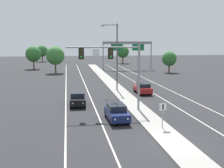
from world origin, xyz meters
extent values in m
plane|color=#28282B|center=(0.00, 0.00, 0.00)|extent=(260.00, 260.00, 0.00)
cube|color=#9E9B93|center=(0.00, 18.00, 0.07)|extent=(2.40, 110.00, 0.15)
cube|color=silver|center=(-4.70, 25.00, 0.00)|extent=(0.14, 100.00, 0.01)
cube|color=silver|center=(4.70, 25.00, 0.00)|extent=(0.14, 100.00, 0.01)
cube|color=silver|center=(-8.00, 25.00, 0.00)|extent=(0.14, 100.00, 0.01)
cube|color=silver|center=(8.00, 25.00, 0.00)|extent=(0.14, 100.00, 0.01)
cylinder|color=gray|center=(-0.10, 10.69, 3.75)|extent=(0.24, 0.24, 7.20)
cylinder|color=gray|center=(-3.95, 10.69, 6.95)|extent=(7.71, 0.16, 0.16)
cube|color=black|center=(-3.18, 10.73, 6.30)|extent=(0.56, 0.06, 1.20)
cube|color=#38330F|center=(-3.18, 10.69, 6.30)|extent=(0.32, 0.32, 1.00)
sphere|color=#282828|center=(-3.18, 10.52, 6.62)|extent=(0.22, 0.22, 0.22)
sphere|color=#282828|center=(-3.18, 10.52, 6.30)|extent=(0.22, 0.22, 0.22)
sphere|color=green|center=(-3.18, 10.52, 5.98)|extent=(0.22, 0.22, 0.22)
cube|color=black|center=(-6.26, 10.73, 6.30)|extent=(0.56, 0.06, 1.20)
cube|color=#38330F|center=(-6.26, 10.69, 6.30)|extent=(0.32, 0.32, 1.00)
sphere|color=#282828|center=(-6.26, 10.52, 6.62)|extent=(0.22, 0.22, 0.22)
sphere|color=#282828|center=(-6.26, 10.52, 6.30)|extent=(0.22, 0.22, 0.22)
sphere|color=green|center=(-6.26, 10.52, 5.98)|extent=(0.22, 0.22, 0.22)
cube|color=white|center=(-4.72, 10.67, 6.40)|extent=(0.70, 0.04, 0.70)
cylinder|color=gray|center=(0.30, 3.66, 1.25)|extent=(0.08, 0.08, 2.20)
cube|color=white|center=(0.30, 3.63, 2.00)|extent=(0.60, 0.03, 0.60)
cube|color=black|center=(0.30, 3.61, 2.00)|extent=(0.12, 0.01, 0.44)
cylinder|color=#4C4C51|center=(-0.25, 23.71, 5.15)|extent=(0.20, 0.20, 10.00)
cylinder|color=#4C4C51|center=(-1.35, 23.71, 9.95)|extent=(2.20, 0.12, 0.12)
cube|color=#B7B7B2|center=(-2.45, 23.71, 9.80)|extent=(0.56, 0.28, 0.20)
cube|color=#141E4C|center=(-3.13, 7.07, 0.67)|extent=(1.92, 4.45, 0.70)
cube|color=black|center=(-3.14, 7.29, 1.30)|extent=(1.65, 2.42, 0.56)
sphere|color=#EAE5C6|center=(-2.50, 4.91, 0.72)|extent=(0.18, 0.18, 0.18)
sphere|color=#EAE5C6|center=(-3.65, 4.87, 0.72)|extent=(0.18, 0.18, 0.18)
cylinder|color=black|center=(-2.29, 5.59, 0.32)|extent=(0.24, 0.65, 0.64)
cylinder|color=black|center=(-3.89, 5.55, 0.32)|extent=(0.24, 0.65, 0.64)
cylinder|color=black|center=(-2.37, 8.59, 0.32)|extent=(0.24, 0.65, 0.64)
cylinder|color=black|center=(-3.97, 8.55, 0.32)|extent=(0.24, 0.65, 0.64)
cube|color=black|center=(-6.60, 14.41, 0.67)|extent=(1.90, 4.44, 0.70)
cube|color=black|center=(-6.60, 14.63, 1.30)|extent=(1.64, 2.41, 0.56)
sphere|color=#EAE5C6|center=(-6.08, 12.21, 0.72)|extent=(0.18, 0.18, 0.18)
sphere|color=#EAE5C6|center=(-7.23, 12.24, 0.72)|extent=(0.18, 0.18, 0.18)
cylinder|color=black|center=(-5.84, 12.89, 0.32)|extent=(0.23, 0.64, 0.64)
cylinder|color=black|center=(-7.44, 12.92, 0.32)|extent=(0.23, 0.64, 0.64)
cylinder|color=black|center=(-5.77, 15.89, 0.32)|extent=(0.23, 0.64, 0.64)
cylinder|color=black|center=(-7.37, 15.92, 0.32)|extent=(0.23, 0.64, 0.64)
cube|color=maroon|center=(3.04, 20.91, 0.67)|extent=(1.83, 4.41, 0.70)
cube|color=black|center=(3.04, 20.69, 1.30)|extent=(1.60, 2.39, 0.56)
sphere|color=#EAE5C6|center=(2.45, 23.09, 0.72)|extent=(0.18, 0.18, 0.18)
sphere|color=#EAE5C6|center=(3.60, 23.10, 0.72)|extent=(0.18, 0.18, 0.18)
cylinder|color=black|center=(2.23, 22.41, 0.32)|extent=(0.22, 0.64, 0.64)
cylinder|color=black|center=(3.83, 22.42, 0.32)|extent=(0.22, 0.64, 0.64)
cylinder|color=black|center=(2.25, 19.41, 0.32)|extent=(0.22, 0.64, 0.64)
cylinder|color=black|center=(3.85, 19.42, 0.32)|extent=(0.22, 0.64, 0.64)
cylinder|color=gray|center=(1.70, 56.67, 3.75)|extent=(0.28, 0.28, 7.50)
cylinder|color=gray|center=(14.70, 56.67, 3.75)|extent=(0.28, 0.28, 7.50)
cube|color=gray|center=(8.20, 56.67, 7.10)|extent=(13.00, 0.36, 0.70)
cube|color=#0F6033|center=(5.34, 56.47, 5.90)|extent=(3.20, 0.08, 1.70)
cube|color=#0F6033|center=(11.06, 56.47, 5.90)|extent=(3.20, 0.08, 1.70)
cylinder|color=#4C3823|center=(-16.70, 62.21, 1.17)|extent=(0.36, 0.36, 2.34)
sphere|color=#2D6B2D|center=(-16.70, 62.21, 4.05)|extent=(4.27, 4.27, 4.27)
cylinder|color=#4C3823|center=(-10.45, 50.78, 1.19)|extent=(0.36, 0.36, 2.39)
sphere|color=#387533|center=(-10.45, 50.78, 4.13)|extent=(4.36, 4.36, 4.36)
cylinder|color=#4C3823|center=(-16.67, 90.92, 1.13)|extent=(0.36, 0.36, 2.26)
sphere|color=#2D6B2D|center=(-16.67, 90.92, 3.92)|extent=(4.14, 4.14, 4.14)
cylinder|color=#4C3823|center=(16.68, 47.86, 0.97)|extent=(0.36, 0.36, 1.93)
sphere|color=#2D6B2D|center=(16.68, 47.86, 3.34)|extent=(3.53, 3.53, 3.53)
cylinder|color=#4C3823|center=(11.10, 78.32, 1.15)|extent=(0.36, 0.36, 2.29)
sphere|color=#2D6B2D|center=(11.10, 78.32, 3.97)|extent=(4.19, 4.19, 4.19)
camera|label=1|loc=(-7.76, -19.97, 7.62)|focal=47.04mm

